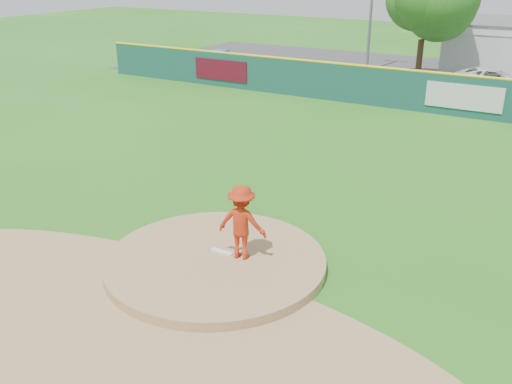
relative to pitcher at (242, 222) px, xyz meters
The scene contains 11 objects.
ground 1.37m from the pitcher, 145.30° to the right, with size 120.00×120.00×0.00m, color #286B19.
pitchers_mound 1.37m from the pitcher, 145.30° to the right, with size 5.50×5.50×0.50m, color #9E774C.
pitching_rubber 1.08m from the pitcher, behind, with size 0.60×0.15×0.04m, color white.
infield_dirt_arc 3.63m from the pitcher, 99.24° to the right, with size 15.40×15.40×0.01m, color #9E774C.
parking_lot 26.65m from the pitcher, 91.18° to the left, with size 44.00×16.00×0.02m, color #38383A.
pitcher is the anchor object (origin of this frame).
van 25.08m from the pitcher, 86.00° to the left, with size 2.04×4.43×1.23m, color white.
fence_banners 18.34m from the pitcher, 107.00° to the left, with size 17.53×0.04×1.20m.
playground_slide 26.19m from the pitcher, 125.04° to the left, with size 0.93×2.62×1.45m.
outfield_fence 17.63m from the pitcher, 91.79° to the left, with size 40.00×0.14×2.07m.
deciduous_tree 24.98m from the pitcher, 95.91° to the left, with size 5.60×5.60×7.36m.
Camera 1 is at (7.19, -10.24, 7.15)m, focal length 40.00 mm.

